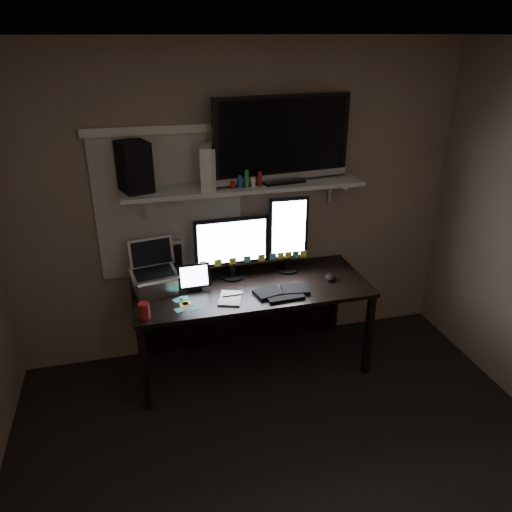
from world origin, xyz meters
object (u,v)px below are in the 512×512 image
object	(u,v)px
keyboard	(282,291)
laptop	(153,269)
tablet	(194,277)
tv	(283,140)
game_console	(207,167)
speaker	(134,167)
monitor_landscape	(232,248)
cup	(144,311)
monitor_portrait	(288,234)
mouse	(330,277)
desk	(248,298)

from	to	relation	value
keyboard	laptop	world-z (taller)	laptop
tablet	tv	xyz separation A→B (m)	(0.72, 0.16, 0.96)
game_console	laptop	bearing A→B (deg)	-153.60
tv	speaker	xyz separation A→B (m)	(-1.07, 0.02, -0.14)
monitor_landscape	cup	distance (m)	0.87
keyboard	cup	xyz separation A→B (m)	(-1.02, -0.11, 0.04)
speaker	tablet	bearing A→B (deg)	-46.01
tv	game_console	xyz separation A→B (m)	(-0.57, -0.01, -0.16)
monitor_landscape	keyboard	world-z (taller)	monitor_landscape
monitor_portrait	monitor_landscape	bearing A→B (deg)	-176.35
monitor_landscape	tv	xyz separation A→B (m)	(0.40, 0.02, 0.81)
tv	game_console	size ratio (longest dim) A/B	3.47
monitor_landscape	speaker	world-z (taller)	speaker
keyboard	mouse	size ratio (longest dim) A/B	3.59
keyboard	game_console	xyz separation A→B (m)	(-0.47, 0.36, 0.89)
tablet	laptop	distance (m)	0.30
monitor_portrait	keyboard	xyz separation A→B (m)	(-0.15, -0.36, -0.30)
monitor_landscape	game_console	xyz separation A→B (m)	(-0.17, 0.01, 0.65)
laptop	game_console	bearing A→B (deg)	3.26
tablet	laptop	size ratio (longest dim) A/B	0.64
tablet	laptop	xyz separation A→B (m)	(-0.29, 0.04, 0.08)
cup	tv	distance (m)	1.58
laptop	speaker	size ratio (longest dim) A/B	1.08
mouse	monitor_landscape	bearing A→B (deg)	-178.40
monitor_portrait	game_console	world-z (taller)	game_console
speaker	game_console	bearing A→B (deg)	-22.58
cup	game_console	distance (m)	1.11
monitor_portrait	laptop	xyz separation A→B (m)	(-1.07, -0.10, -0.13)
monitor_portrait	tablet	xyz separation A→B (m)	(-0.78, -0.15, -0.21)
monitor_landscape	game_console	bearing A→B (deg)	174.01
monitor_landscape	keyboard	size ratio (longest dim) A/B	1.39
monitor_landscape	mouse	bearing A→B (deg)	-18.46
monitor_landscape	mouse	world-z (taller)	monitor_landscape
monitor_portrait	speaker	size ratio (longest dim) A/B	1.80
keyboard	game_console	size ratio (longest dim) A/B	1.38
desk	mouse	size ratio (longest dim) A/B	15.41
monitor_portrait	laptop	distance (m)	1.09
monitor_portrait	game_console	distance (m)	0.86
mouse	speaker	distance (m)	1.70
keyboard	speaker	distance (m)	1.40
keyboard	tablet	size ratio (longest dim) A/B	1.72
mouse	cup	world-z (taller)	cup
mouse	cup	distance (m)	1.47
desk	speaker	bearing A→B (deg)	172.56
mouse	tablet	size ratio (longest dim) A/B	0.48
cup	mouse	bearing A→B (deg)	8.94
speaker	desk	bearing A→B (deg)	-26.24
monitor_portrait	game_console	size ratio (longest dim) A/B	2.08
cup	tv	size ratio (longest dim) A/B	0.11
laptop	tv	bearing A→B (deg)	-3.44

